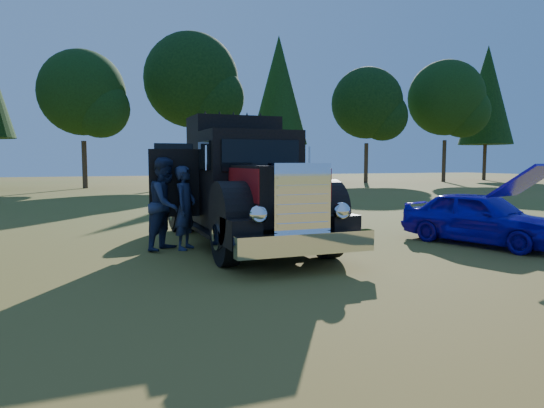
{
  "coord_description": "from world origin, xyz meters",
  "views": [
    {
      "loc": [
        -4.13,
        -8.2,
        1.92
      ],
      "look_at": [
        -0.43,
        1.27,
        1.03
      ],
      "focal_mm": 32.0,
      "sensor_mm": 36.0,
      "label": 1
    }
  ],
  "objects": [
    {
      "name": "spectator_far",
      "position": [
        -2.46,
        2.39,
        1.01
      ],
      "size": [
        1.23,
        1.24,
        2.02
      ],
      "primitive_type": "imported",
      "rotation": [
        0.0,
        0.0,
        0.81
      ],
      "color": "#1F3049",
      "rests_on": "ground"
    },
    {
      "name": "ground",
      "position": [
        0.0,
        0.0,
        0.0
      ],
      "size": [
        120.0,
        120.0,
        0.0
      ],
      "primitive_type": "plane",
      "color": "#40591A",
      "rests_on": "ground"
    },
    {
      "name": "treeline",
      "position": [
        -2.56,
        27.41,
        7.7
      ],
      "size": [
        72.1,
        24.04,
        13.84
      ],
      "color": "#2D2116",
      "rests_on": "ground"
    },
    {
      "name": "diamond_t_truck",
      "position": [
        -0.67,
        2.39,
        1.28
      ],
      "size": [
        3.38,
        7.16,
        3.0
      ],
      "color": "black",
      "rests_on": "ground"
    },
    {
      "name": "hotrod_coupe",
      "position": [
        4.46,
        0.43,
        0.63
      ],
      "size": [
        2.54,
        4.22,
        1.89
      ],
      "color": "#0D0690",
      "rests_on": "ground"
    },
    {
      "name": "spectator_near",
      "position": [
        -2.07,
        2.31,
        0.92
      ],
      "size": [
        0.74,
        0.8,
        1.83
      ],
      "primitive_type": "imported",
      "rotation": [
        0.0,
        0.0,
        0.96
      ],
      "color": "navy",
      "rests_on": "ground"
    }
  ]
}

